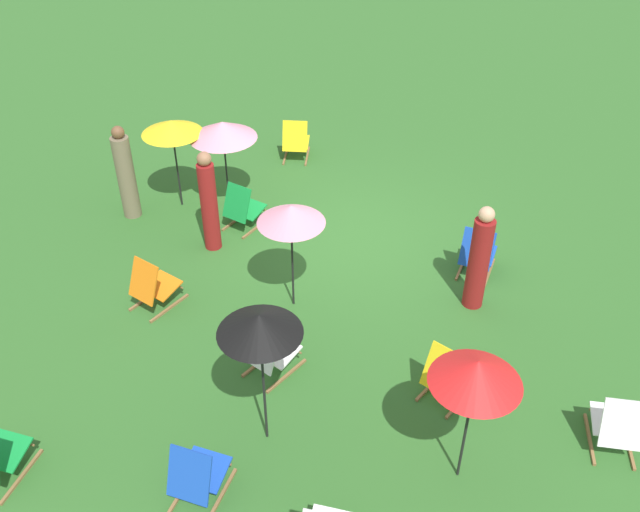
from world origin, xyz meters
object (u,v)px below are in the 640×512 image
deckchair_10 (153,286)px  umbrella_3 (172,127)px  deckchair_9 (617,425)px  deckchair_8 (243,208)px  person_1 (479,260)px  deckchair_1 (296,141)px  deckchair_6 (448,375)px  umbrella_2 (291,215)px  umbrella_4 (259,324)px  deckchair_5 (197,475)px  umbrella_0 (223,130)px  umbrella_1 (477,372)px  deckchair_2 (270,351)px  person_2 (209,203)px  person_0 (126,175)px  deckchair_0 (478,253)px

deckchair_10 → umbrella_3: 3.04m
deckchair_9 → deckchair_8: bearing=-35.4°
deckchair_10 → person_1: size_ratio=0.50×
person_1 → deckchair_1: bearing=-169.2°
deckchair_1 → deckchair_6: (-4.36, 5.06, 0.00)m
umbrella_2 → deckchair_10: bearing=23.9°
umbrella_3 → umbrella_4: umbrella_4 is taller
deckchair_9 → deckchair_10: bearing=-14.5°
deckchair_5 → deckchair_8: same height
deckchair_5 → umbrella_0: size_ratio=0.51×
umbrella_1 → umbrella_2: 3.58m
deckchair_2 → umbrella_0: size_ratio=0.53×
person_2 → person_1: bearing=-105.3°
deckchair_9 → umbrella_0: umbrella_0 is taller
umbrella_4 → deckchair_1: bearing=-68.6°
person_2 → deckchair_10: bearing=161.0°
deckchair_8 → person_0: (1.99, 0.42, 0.44)m
umbrella_4 → person_2: bearing=-51.3°
deckchair_0 → deckchair_10: same height
deckchair_6 → umbrella_2: bearing=-1.9°
deckchair_0 → person_1: size_ratio=0.49×
umbrella_0 → umbrella_1: (-5.16, 4.07, 0.15)m
deckchair_10 → umbrella_2: bearing=-143.0°
umbrella_3 → person_0: 1.14m
umbrella_4 → person_1: umbrella_4 is taller
deckchair_5 → deckchair_8: bearing=-70.7°
deckchair_6 → deckchair_5: bearing=67.4°
umbrella_2 → person_1: umbrella_2 is taller
umbrella_2 → umbrella_4: umbrella_4 is taller
deckchair_2 → deckchair_6: (-2.23, -0.47, 0.00)m
umbrella_4 → umbrella_2: bearing=-73.0°
deckchair_0 → deckchair_9: size_ratio=0.98×
deckchair_0 → person_1: person_1 is taller
deckchair_2 → umbrella_3: 4.70m
umbrella_0 → umbrella_3: bearing=21.1°
deckchair_8 → umbrella_3: 1.80m
deckchair_2 → deckchair_8: same height
umbrella_4 → person_0: umbrella_4 is taller
deckchair_1 → person_1: person_1 is taller
deckchair_0 → person_0: 6.00m
umbrella_0 → deckchair_2: bearing=126.1°
umbrella_1 → umbrella_3: bearing=-32.3°
umbrella_0 → umbrella_3: (0.80, 0.31, 0.04)m
deckchair_8 → umbrella_2: umbrella_2 is taller
deckchair_0 → deckchair_6: (-0.21, 2.69, 0.00)m
umbrella_0 → person_1: bearing=167.4°
deckchair_0 → deckchair_10: (4.18, 2.61, 0.00)m
umbrella_1 → person_1: umbrella_1 is taller
deckchair_1 → deckchair_10: (0.03, 4.98, 0.00)m
deckchair_6 → umbrella_1: size_ratio=0.49×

